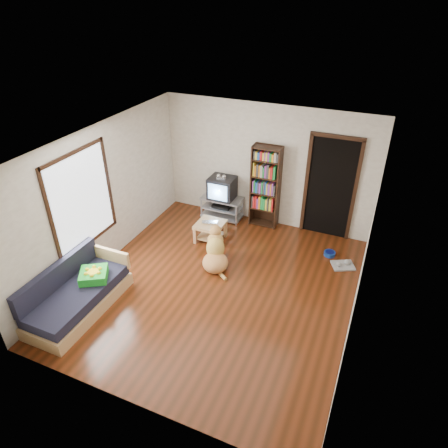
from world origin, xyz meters
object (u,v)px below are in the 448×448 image
at_px(crt_tv, 223,187).
at_px(grey_rag, 343,265).
at_px(bookshelf, 266,183).
at_px(coffee_table, 210,228).
at_px(green_cushion, 94,275).
at_px(dog, 215,253).
at_px(laptop, 210,223).
at_px(sofa, 77,296).
at_px(tv_stand, 222,207).
at_px(dog_bowl, 330,254).

bearing_deg(crt_tv, grey_rag, -15.88).
bearing_deg(bookshelf, coffee_table, -127.60).
height_order(green_cushion, dog, dog).
bearing_deg(laptop, dog, -80.53).
bearing_deg(sofa, grey_rag, 36.91).
xyz_separation_m(crt_tv, bookshelf, (0.95, 0.07, 0.26)).
bearing_deg(grey_rag, dog, -157.90).
bearing_deg(coffee_table, sofa, -112.69).
height_order(laptop, sofa, sofa).
distance_m(crt_tv, coffee_table, 1.09).
xyz_separation_m(sofa, dog, (1.57, 1.95, 0.02)).
distance_m(green_cushion, laptop, 2.54).
relative_size(crt_tv, sofa, 0.32).
height_order(crt_tv, bookshelf, bookshelf).
xyz_separation_m(laptop, tv_stand, (-0.15, 0.98, -0.14)).
height_order(dog_bowl, grey_rag, dog_bowl).
relative_size(grey_rag, tv_stand, 0.44).
height_order(dog_bowl, bookshelf, bookshelf).
xyz_separation_m(bookshelf, dog, (-0.35, -1.78, -0.72)).
bearing_deg(sofa, dog_bowl, 41.58).
height_order(tv_stand, dog, dog).
distance_m(dog_bowl, bookshelf, 1.94).
height_order(dog_bowl, crt_tv, crt_tv).
height_order(bookshelf, dog, bookshelf).
xyz_separation_m(green_cushion, grey_rag, (3.67, 2.53, -0.48)).
relative_size(crt_tv, coffee_table, 1.05).
bearing_deg(green_cushion, laptop, 35.24).
relative_size(grey_rag, coffee_table, 0.73).
bearing_deg(crt_tv, sofa, -104.93).
relative_size(laptop, sofa, 0.17).
height_order(laptop, dog, dog).
distance_m(grey_rag, coffee_table, 2.69).
bearing_deg(dog, grey_rag, 22.10).
bearing_deg(tv_stand, sofa, -105.02).
bearing_deg(crt_tv, tv_stand, -90.00).
bearing_deg(laptop, tv_stand, 75.68).
height_order(grey_rag, bookshelf, bookshelf).
xyz_separation_m(sofa, coffee_table, (1.12, 2.68, 0.02)).
relative_size(green_cushion, crt_tv, 0.74).
distance_m(tv_stand, bookshelf, 1.20).
bearing_deg(dog_bowl, crt_tv, 167.64).
relative_size(tv_stand, crt_tv, 1.55).
distance_m(crt_tv, dog, 1.87).
bearing_deg(grey_rag, bookshelf, 154.96).
relative_size(laptop, crt_tv, 0.54).
xyz_separation_m(grey_rag, bookshelf, (-1.87, 0.87, 0.99)).
height_order(bookshelf, coffee_table, bookshelf).
bearing_deg(bookshelf, crt_tv, -175.68).
bearing_deg(dog, green_cushion, -131.58).
distance_m(grey_rag, crt_tv, 3.02).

